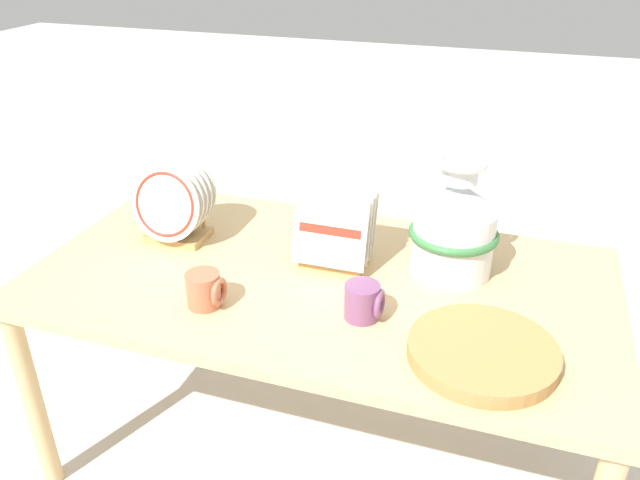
{
  "coord_description": "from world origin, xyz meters",
  "views": [
    {
      "loc": [
        0.47,
        -1.41,
        1.56
      ],
      "look_at": [
        0.0,
        0.0,
        0.78
      ],
      "focal_mm": 35.0,
      "sensor_mm": 36.0,
      "label": 1
    }
  ],
  "objects_px": {
    "dish_rack_square_plates": "(336,233)",
    "wicker_charger_stack": "(483,352)",
    "dish_rack_round_plates": "(174,206)",
    "ceramic_vase": "(454,225)",
    "mug_terracotta_glaze": "(205,290)",
    "mug_plum_glaze": "(364,302)"
  },
  "relations": [
    {
      "from": "mug_terracotta_glaze",
      "to": "mug_plum_glaze",
      "type": "xyz_separation_m",
      "value": [
        0.39,
        0.07,
        0.0
      ]
    },
    {
      "from": "wicker_charger_stack",
      "to": "mug_plum_glaze",
      "type": "distance_m",
      "value": 0.31
    },
    {
      "from": "mug_terracotta_glaze",
      "to": "mug_plum_glaze",
      "type": "height_order",
      "value": "same"
    },
    {
      "from": "wicker_charger_stack",
      "to": "dish_rack_square_plates",
      "type": "bearing_deg",
      "value": 144.6
    },
    {
      "from": "ceramic_vase",
      "to": "dish_rack_round_plates",
      "type": "bearing_deg",
      "value": -175.08
    },
    {
      "from": "dish_rack_round_plates",
      "to": "wicker_charger_stack",
      "type": "xyz_separation_m",
      "value": [
        0.95,
        -0.3,
        -0.09
      ]
    },
    {
      "from": "dish_rack_square_plates",
      "to": "mug_terracotta_glaze",
      "type": "height_order",
      "value": "dish_rack_square_plates"
    },
    {
      "from": "dish_rack_round_plates",
      "to": "mug_terracotta_glaze",
      "type": "relative_size",
      "value": 2.55
    },
    {
      "from": "dish_rack_round_plates",
      "to": "mug_terracotta_glaze",
      "type": "bearing_deg",
      "value": -49.5
    },
    {
      "from": "dish_rack_square_plates",
      "to": "wicker_charger_stack",
      "type": "relative_size",
      "value": 0.67
    },
    {
      "from": "mug_terracotta_glaze",
      "to": "mug_plum_glaze",
      "type": "relative_size",
      "value": 1.0
    },
    {
      "from": "dish_rack_square_plates",
      "to": "mug_terracotta_glaze",
      "type": "distance_m",
      "value": 0.4
    },
    {
      "from": "mug_terracotta_glaze",
      "to": "mug_plum_glaze",
      "type": "distance_m",
      "value": 0.4
    },
    {
      "from": "dish_rack_square_plates",
      "to": "ceramic_vase",
      "type": "bearing_deg",
      "value": 9.53
    },
    {
      "from": "dish_rack_round_plates",
      "to": "dish_rack_square_plates",
      "type": "distance_m",
      "value": 0.5
    },
    {
      "from": "ceramic_vase",
      "to": "mug_terracotta_glaze",
      "type": "bearing_deg",
      "value": -146.85
    },
    {
      "from": "dish_rack_square_plates",
      "to": "wicker_charger_stack",
      "type": "bearing_deg",
      "value": -35.4
    },
    {
      "from": "dish_rack_square_plates",
      "to": "wicker_charger_stack",
      "type": "xyz_separation_m",
      "value": [
        0.44,
        -0.31,
        -0.07
      ]
    },
    {
      "from": "dish_rack_square_plates",
      "to": "mug_plum_glaze",
      "type": "height_order",
      "value": "dish_rack_square_plates"
    },
    {
      "from": "dish_rack_round_plates",
      "to": "mug_plum_glaze",
      "type": "distance_m",
      "value": 0.69
    },
    {
      "from": "wicker_charger_stack",
      "to": "mug_plum_glaze",
      "type": "bearing_deg",
      "value": 166.26
    },
    {
      "from": "wicker_charger_stack",
      "to": "mug_terracotta_glaze",
      "type": "relative_size",
      "value": 3.5
    }
  ]
}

